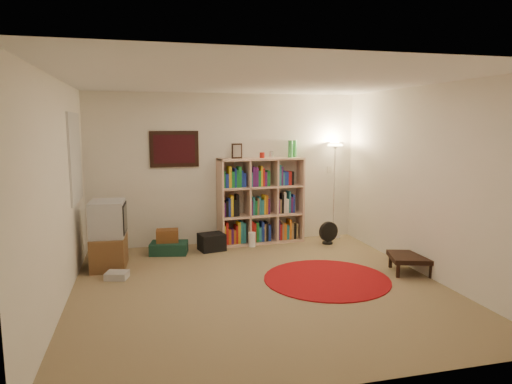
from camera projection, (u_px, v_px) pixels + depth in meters
room at (255, 186)px, 5.49m from camera, size 4.54×4.54×2.54m
bookshelf at (260, 202)px, 7.69m from camera, size 1.47×0.53×1.73m
floor_lamp at (335, 159)px, 7.87m from camera, size 0.34×0.34×1.69m
floor_fan at (328, 233)px, 7.64m from camera, size 0.34×0.20×0.38m
tv_stand at (109, 236)px, 6.35m from camera, size 0.50×0.68×0.95m
dvd_box at (117, 275)px, 5.94m from camera, size 0.33×0.29×0.09m
suitcase at (169, 248)px, 7.09m from camera, size 0.62×0.47×0.18m
wicker_basket at (167, 236)px, 7.10m from camera, size 0.35×0.27×0.19m
duffel_bag at (212, 242)px, 7.27m from camera, size 0.45×0.40×0.27m
paper_towel at (252, 240)px, 7.49m from camera, size 0.14×0.14×0.24m
red_rug at (327, 279)px, 5.91m from camera, size 1.63×1.63×0.01m
side_table at (410, 258)px, 6.16m from camera, size 0.67×0.67×0.25m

